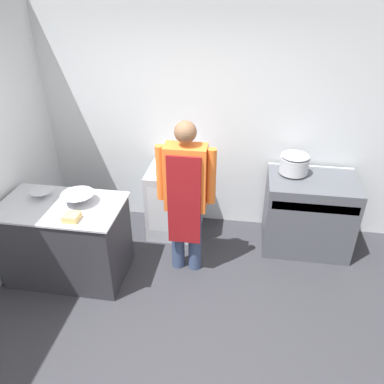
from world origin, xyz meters
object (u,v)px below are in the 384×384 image
object	(u,v)px
fridge_unit	(175,201)
plastic_tub	(72,217)
stock_pot	(294,163)
stove	(308,214)
mixing_bowl	(78,198)
person_cook	(186,192)

from	to	relation	value
fridge_unit	plastic_tub	xyz separation A→B (m)	(-0.73, -1.17, 0.47)
fridge_unit	stock_pot	size ratio (longest dim) A/B	2.67
stove	stock_pot	world-z (taller)	stock_pot
fridge_unit	mixing_bowl	xyz separation A→B (m)	(-0.79, -0.88, 0.49)
fridge_unit	plastic_tub	world-z (taller)	plastic_tub
person_cook	stock_pot	xyz separation A→B (m)	(1.10, 0.72, 0.07)
person_cook	mixing_bowl	world-z (taller)	person_cook
person_cook	stock_pot	bearing A→B (deg)	33.02
stove	person_cook	distance (m)	1.54
stove	stock_pot	size ratio (longest dim) A/B	3.03
plastic_tub	stock_pot	world-z (taller)	stock_pot
fridge_unit	stock_pot	world-z (taller)	stock_pot
fridge_unit	stock_pot	distance (m)	1.48
mixing_bowl	plastic_tub	bearing A→B (deg)	-78.54
stove	plastic_tub	size ratio (longest dim) A/B	7.00
plastic_tub	stock_pot	distance (m)	2.42
plastic_tub	stove	bearing A→B (deg)	25.71
fridge_unit	plastic_tub	bearing A→B (deg)	-122.01
person_cook	stove	bearing A→B (deg)	24.42
mixing_bowl	person_cook	bearing A→B (deg)	11.84
stove	fridge_unit	world-z (taller)	stove
fridge_unit	person_cook	size ratio (longest dim) A/B	0.50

